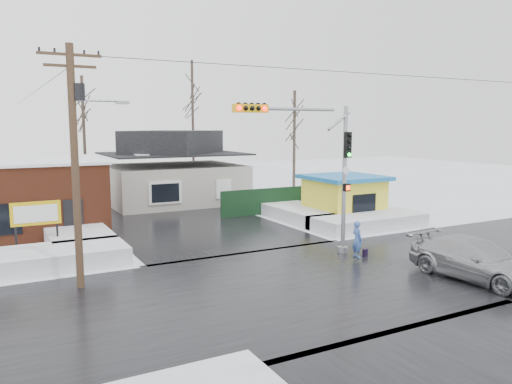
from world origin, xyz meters
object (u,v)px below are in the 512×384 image
car (476,260)px  kiosk (344,197)px  pedestrian (357,240)px  traffic_signal (318,160)px  marquee_sign (36,215)px  utility_pole (76,152)px

car → kiosk: bearing=70.0°
pedestrian → traffic_signal: bearing=61.2°
marquee_sign → traffic_signal: bearing=-29.7°
pedestrian → car: pedestrian is taller
utility_pole → pedestrian: bearing=-7.4°
traffic_signal → kiosk: (7.07, 7.03, -3.08)m
kiosk → car: 13.34m
kiosk → pedestrian: kiosk is taller
traffic_signal → marquee_sign: traffic_signal is taller
traffic_signal → utility_pole: utility_pole is taller
kiosk → car: bearing=-105.2°
utility_pole → car: size_ratio=1.64×
traffic_signal → kiosk: size_ratio=1.52×
kiosk → car: (-3.48, -12.86, -0.67)m
utility_pole → kiosk: 18.95m
traffic_signal → pedestrian: size_ratio=4.07×
kiosk → car: kiosk is taller
traffic_signal → kiosk: 10.43m
traffic_signal → marquee_sign: (-11.43, 6.53, -2.62)m
traffic_signal → pedestrian: bearing=-33.1°
kiosk → car: size_ratio=0.84×
kiosk → pedestrian: (-5.50, -8.05, -0.60)m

